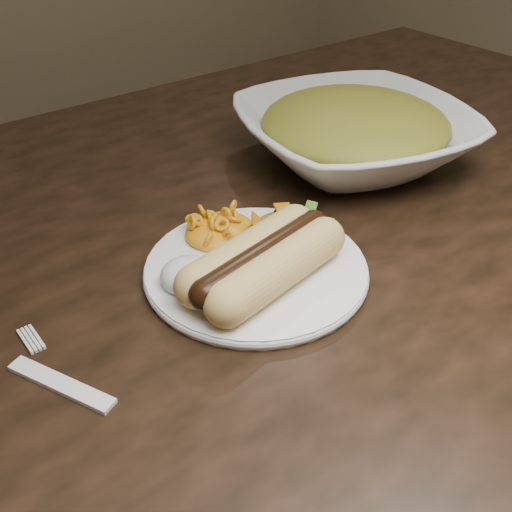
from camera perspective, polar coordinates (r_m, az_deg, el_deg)
table at (r=0.71m, az=-2.24°, el=-3.82°), size 1.60×0.90×0.75m
plate at (r=0.59m, az=0.00°, el=-1.24°), size 0.24×0.24×0.01m
hotdog at (r=0.56m, az=0.75°, el=-0.36°), size 0.15×0.10×0.04m
mac_and_cheese at (r=0.62m, az=-3.45°, el=3.18°), size 0.09×0.09×0.03m
sour_cream at (r=0.56m, az=-6.52°, el=-1.22°), size 0.06×0.06×0.03m
taco_salad at (r=0.61m, az=3.43°, el=2.51°), size 0.10×0.09×0.04m
fork at (r=0.51m, az=-18.09°, el=-11.51°), size 0.07×0.12×0.00m
serving_bowl at (r=0.80m, az=9.32°, el=11.21°), size 0.36×0.36×0.07m
bowl_filling at (r=0.79m, az=9.41°, el=12.16°), size 0.31×0.31×0.06m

